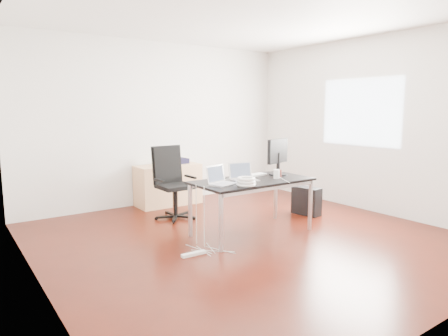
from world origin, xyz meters
TOP-DOWN VIEW (x-y plane):
  - room_shell at (0.04, 0.00)m, footprint 5.00×5.00m
  - desk at (0.16, 0.13)m, footprint 1.60×0.80m
  - office_chair at (-0.34, 1.44)m, footprint 0.49×0.51m
  - filing_cabinet_left at (-0.30, 2.23)m, footprint 0.50×0.50m
  - filing_cabinet_right at (0.30, 2.23)m, footprint 0.50×0.50m
  - pc_tower at (1.47, 0.37)m, footprint 0.27×0.48m
  - wastebasket at (-0.19, 2.24)m, footprint 0.28×0.28m
  - power_strip at (-0.91, -0.13)m, footprint 0.30×0.07m
  - laptop_left at (-0.36, 0.11)m, footprint 0.39×0.34m
  - laptop_right at (0.04, 0.16)m, footprint 0.37×0.31m
  - monitor at (0.70, 0.23)m, footprint 0.45×0.26m
  - keyboard at (0.35, 0.35)m, footprint 0.45×0.18m
  - cup_white at (0.49, 0.01)m, footprint 0.10×0.10m
  - cup_brown at (0.60, 0.09)m, footprint 0.10×0.10m
  - cable_coil at (-0.17, -0.15)m, footprint 0.24×0.24m
  - power_adapter at (-0.04, -0.12)m, footprint 0.09×0.09m
  - speaker at (-0.23, 2.23)m, footprint 0.11×0.10m
  - navy_garment at (0.24, 2.28)m, footprint 0.31×0.26m

SIDE VIEW (x-z plane):
  - power_strip at x=-0.91m, z-range 0.00..0.04m
  - wastebasket at x=-0.19m, z-range 0.00..0.28m
  - pc_tower at x=1.47m, z-range 0.00..0.44m
  - filing_cabinet_left at x=-0.30m, z-range 0.00..0.70m
  - filing_cabinet_right at x=0.30m, z-range 0.00..0.70m
  - office_chair at x=-0.34m, z-range 0.06..1.15m
  - desk at x=0.16m, z-range 0.31..1.04m
  - keyboard at x=0.35m, z-range 0.73..0.75m
  - power_adapter at x=-0.04m, z-range 0.73..0.76m
  - navy_garment at x=0.24m, z-range 0.70..0.79m
  - cup_brown at x=0.60m, z-range 0.73..0.83m
  - cable_coil at x=-0.17m, z-range 0.73..0.84m
  - laptop_left at x=-0.36m, z-range 0.67..0.90m
  - laptop_right at x=0.04m, z-range 0.67..0.90m
  - speaker at x=-0.23m, z-range 0.70..0.88m
  - cup_white at x=0.49m, z-range 0.73..0.85m
  - monitor at x=0.70m, z-range 0.76..1.27m
  - room_shell at x=0.04m, z-range -1.10..3.90m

